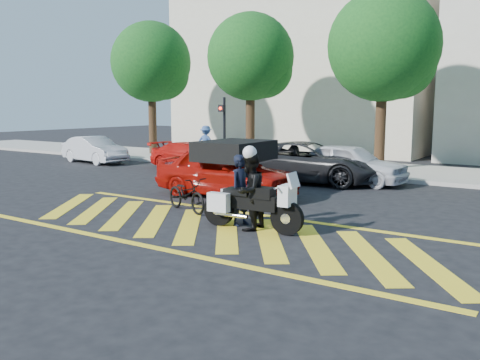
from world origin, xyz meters
The scene contains 18 objects.
ground centered at (0.00, 0.00, 0.00)m, with size 90.00×90.00×0.00m, color black.
sidewalk centered at (0.00, 12.00, 0.07)m, with size 60.00×5.00×0.15m, color #9E998E.
crosswalk centered at (-0.04, 0.00, 0.00)m, with size 12.33×4.00×0.01m.
building_left centered at (-8.00, 21.00, 5.00)m, with size 16.00×8.00×10.00m, color beige.
tree_far_left centered at (-12.87, 12.06, 5.05)m, with size 4.40×4.40×7.41m.
tree_left centered at (-6.37, 12.06, 4.99)m, with size 4.20×4.20×7.26m.
tree_center centered at (0.13, 12.06, 5.10)m, with size 4.60×4.60×7.56m.
signal_pole centered at (-6.50, 9.74, 1.92)m, with size 0.28×0.43×3.20m.
officer_bike centered at (0.43, 0.69, 0.84)m, with size 0.61×0.40×1.68m, color black.
bicycle centered at (-1.68, 1.22, 0.47)m, with size 0.62×1.79×0.94m, color black.
police_motorcycle centered at (0.85, 0.42, 0.61)m, with size 2.53×0.82×1.12m.
officer_moto centered at (0.84, 0.42, 0.89)m, with size 0.87×0.67×1.78m, color black.
red_convertible centered at (-2.06, 3.61, 0.79)m, with size 1.87×4.64×1.58m, color #9C0E07.
parked_far_left centered at (-13.00, 7.80, 0.65)m, with size 1.38×3.95×1.30m, color #AEB0B6.
parked_left centered at (-7.34, 8.44, 0.60)m, with size 1.67×4.11×1.19m, color #BC110B.
parked_mid_left centered at (-1.28, 7.80, 0.75)m, with size 2.49×5.39×1.50m, color black.
parked_mid_right centered at (0.05, 8.45, 0.73)m, with size 1.72×4.27×1.45m, color silver.
pedestrian_left centered at (-8.81, 11.44, 0.98)m, with size 1.08×0.62×1.67m, color #32518B.
Camera 1 is at (6.93, -9.17, 2.82)m, focal length 38.00 mm.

